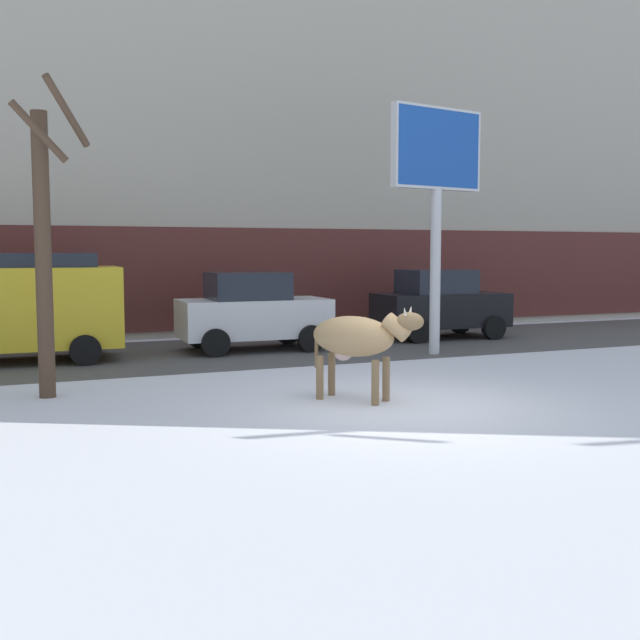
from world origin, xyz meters
The scene contains 10 objects.
ground_plane centered at (0.00, 0.00, 0.00)m, with size 120.00×120.00×0.00m, color white.
road_strip centered at (0.00, 7.13, 0.00)m, with size 60.00×5.60×0.01m, color #514F4C.
building_facade centered at (0.00, 13.45, 6.48)m, with size 44.00×6.10×13.00m.
cow_tan centered at (-0.51, 0.72, 0.99)m, with size 1.48×1.76×1.54m.
billboard centered at (3.49, 4.94, 4.31)m, with size 2.51×0.69×5.56m.
car_yellow_van centered at (-5.53, 7.22, 1.24)m, with size 4.65×2.22×2.32m.
car_white_hatchback centered at (-0.15, 7.23, 0.93)m, with size 3.55×2.00×1.86m.
car_black_hatchback centered at (5.29, 7.68, 0.93)m, with size 3.55×2.00×1.86m.
pedestrian_near_billboard centered at (7.59, 10.49, 0.88)m, with size 0.36×0.24×1.73m.
bare_tree_right_lot centered at (-4.99, 2.87, 2.48)m, with size 1.24×0.93×4.99m.
Camera 1 is at (-5.65, -10.00, 2.36)m, focal length 42.72 mm.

